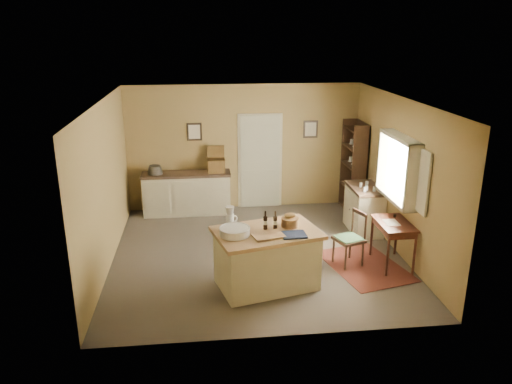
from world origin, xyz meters
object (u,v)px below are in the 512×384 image
Objects in this scene: writing_desk at (394,228)px; desk_chair at (349,239)px; work_island at (266,257)px; sideboard at (187,192)px; right_cabinet at (364,209)px; shelving_unit at (355,167)px.

writing_desk is 0.76m from desk_chair.
writing_desk is (2.19, 0.47, 0.18)m from work_island.
sideboard reaches higher than right_cabinet.
shelving_unit is (0.15, 2.67, 0.30)m from writing_desk.
right_cabinet is 0.52× the size of shelving_unit.
sideboard is at bearing 176.82° from shelving_unit.
desk_chair is 0.91× the size of right_cabinet.
shelving_unit is (0.15, 1.16, 0.51)m from right_cabinet.
work_island is 2.95m from right_cabinet.
desk_chair is 2.77m from shelving_unit.
right_cabinet is (2.19, 1.98, -0.02)m from work_island.
writing_desk is at bearing -93.24° from shelving_unit.
shelving_unit reaches higher than right_cabinet.
desk_chair is (1.46, 0.56, -0.03)m from work_island.
right_cabinet reaches higher than writing_desk.
sideboard is 3.71m from right_cabinet.
work_island is 0.90× the size of shelving_unit.
shelving_unit reaches higher than writing_desk.
sideboard is at bearing 114.58° from desk_chair.
shelving_unit is at bearing -3.18° from sideboard.
writing_desk is at bearing -2.17° from work_island.
work_island is at bearing -178.81° from desk_chair.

